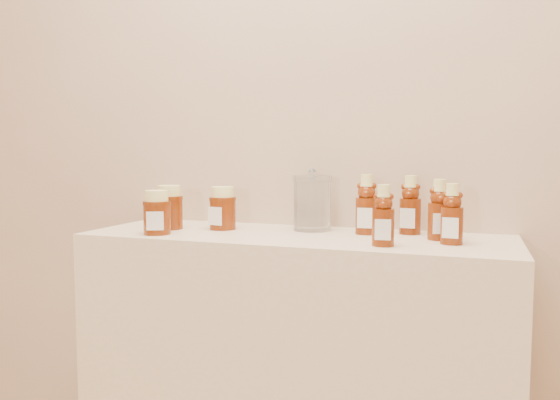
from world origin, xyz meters
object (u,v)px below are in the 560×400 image
at_px(honey_jar_left, 169,207).
at_px(glass_canister, 312,201).
at_px(display_table, 294,388).
at_px(bear_bottle_front_left, 383,211).
at_px(bear_bottle_back_left, 367,200).

bearing_deg(honey_jar_left, glass_canister, 30.06).
distance_m(display_table, bear_bottle_front_left, 0.61).
bearing_deg(bear_bottle_back_left, glass_canister, 170.02).
distance_m(display_table, bear_bottle_back_left, 0.58).
height_order(bear_bottle_back_left, glass_canister, bear_bottle_back_left).
distance_m(bear_bottle_back_left, bear_bottle_front_left, 0.20).
bearing_deg(glass_canister, display_table, -102.05).
bearing_deg(bear_bottle_front_left, display_table, 150.94).
xyz_separation_m(bear_bottle_front_left, honey_jar_left, (-0.66, 0.09, -0.02)).
height_order(bear_bottle_front_left, honey_jar_left, bear_bottle_front_left).
bearing_deg(bear_bottle_back_left, honey_jar_left, -174.14).
bearing_deg(bear_bottle_front_left, honey_jar_left, 164.57).
xyz_separation_m(display_table, glass_canister, (0.02, 0.10, 0.54)).
xyz_separation_m(bear_bottle_back_left, honey_jar_left, (-0.59, -0.09, -0.03)).
relative_size(display_table, bear_bottle_back_left, 6.23).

